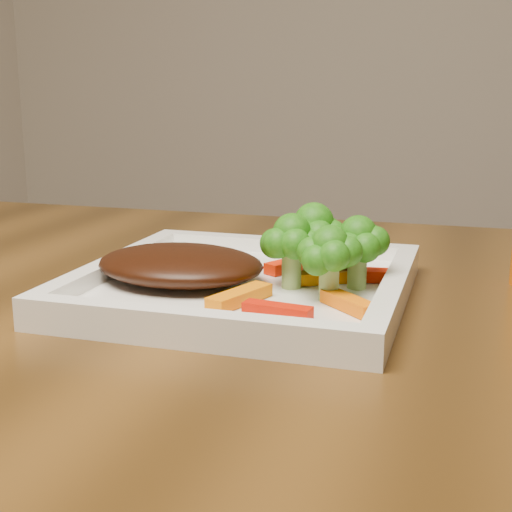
# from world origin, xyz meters

# --- Properties ---
(plate) EXTENTS (0.27, 0.27, 0.01)m
(plate) POSITION_xyz_m (-0.37, -0.02, 0.76)
(plate) COLOR white
(plate) RESTS_ON dining_table
(steak) EXTENTS (0.15, 0.12, 0.03)m
(steak) POSITION_xyz_m (-0.43, -0.03, 0.78)
(steak) COLOR black
(steak) RESTS_ON plate
(broccoli_0) EXTENTS (0.07, 0.07, 0.07)m
(broccoli_0) POSITION_xyz_m (-0.32, 0.00, 0.80)
(broccoli_0) COLOR #136911
(broccoli_0) RESTS_ON plate
(broccoli_1) EXTENTS (0.06, 0.06, 0.06)m
(broccoli_1) POSITION_xyz_m (-0.28, -0.01, 0.79)
(broccoli_1) COLOR #1F6811
(broccoli_1) RESTS_ON plate
(broccoli_2) EXTENTS (0.07, 0.07, 0.06)m
(broccoli_2) POSITION_xyz_m (-0.29, -0.05, 0.79)
(broccoli_2) COLOR #347513
(broccoli_2) RESTS_ON plate
(broccoli_3) EXTENTS (0.06, 0.06, 0.06)m
(broccoli_3) POSITION_xyz_m (-0.33, -0.02, 0.79)
(broccoli_3) COLOR #136510
(broccoli_3) RESTS_ON plate
(carrot_0) EXTENTS (0.05, 0.02, 0.01)m
(carrot_0) POSITION_xyz_m (-0.32, -0.11, 0.77)
(carrot_0) COLOR red
(carrot_0) RESTS_ON plate
(carrot_1) EXTENTS (0.05, 0.05, 0.01)m
(carrot_1) POSITION_xyz_m (-0.28, -0.07, 0.77)
(carrot_1) COLOR orange
(carrot_1) RESTS_ON plate
(carrot_2) EXTENTS (0.04, 0.07, 0.01)m
(carrot_2) POSITION_xyz_m (-0.36, -0.08, 0.77)
(carrot_2) COLOR orange
(carrot_2) RESTS_ON plate
(carrot_3) EXTENTS (0.07, 0.03, 0.01)m
(carrot_3) POSITION_xyz_m (-0.27, 0.02, 0.77)
(carrot_3) COLOR #FF2204
(carrot_3) RESTS_ON plate
(carrot_4) EXTENTS (0.04, 0.06, 0.01)m
(carrot_4) POSITION_xyz_m (-0.35, 0.03, 0.77)
(carrot_4) COLOR red
(carrot_4) RESTS_ON plate
(carrot_6) EXTENTS (0.06, 0.04, 0.01)m
(carrot_6) POSITION_xyz_m (-0.31, -0.00, 0.77)
(carrot_6) COLOR orange
(carrot_6) RESTS_ON plate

